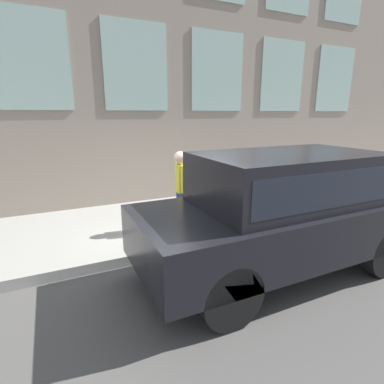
{
  "coord_description": "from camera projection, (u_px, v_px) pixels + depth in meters",
  "views": [
    {
      "loc": [
        -4.46,
        2.06,
        2.44
      ],
      "look_at": [
        0.66,
        -0.36,
        0.94
      ],
      "focal_mm": 28.0,
      "sensor_mm": 36.0,
      "label": 1
    }
  ],
  "objects": [
    {
      "name": "parked_truck_charcoal_near",
      "position": [
        283.0,
        206.0,
        4.55
      ],
      "size": [
        1.83,
        4.44,
        1.88
      ],
      "color": "black",
      "rests_on": "ground_plane"
    },
    {
      "name": "person",
      "position": [
        180.0,
        183.0,
        5.86
      ],
      "size": [
        0.38,
        0.25,
        1.55
      ],
      "rotation": [
        0.0,
        0.0,
        -1.46
      ],
      "color": "navy",
      "rests_on": "sidewalk"
    },
    {
      "name": "ground_plane",
      "position": [
        189.0,
        253.0,
        5.37
      ],
      "size": [
        80.0,
        80.0,
        0.0
      ],
      "primitive_type": "plane",
      "color": "#514F4C"
    },
    {
      "name": "building_facade",
      "position": [
        131.0,
        8.0,
        6.93
      ],
      "size": [
        0.33,
        40.0,
        9.59
      ],
      "color": "gray",
      "rests_on": "ground_plane"
    },
    {
      "name": "fire_hydrant",
      "position": [
        204.0,
        210.0,
        5.91
      ],
      "size": [
        0.35,
        0.46,
        0.77
      ],
      "color": "gray",
      "rests_on": "sidewalk"
    },
    {
      "name": "sidewalk",
      "position": [
        161.0,
        222.0,
        6.68
      ],
      "size": [
        3.04,
        60.0,
        0.18
      ],
      "color": "#9E9B93",
      "rests_on": "ground_plane"
    }
  ]
}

